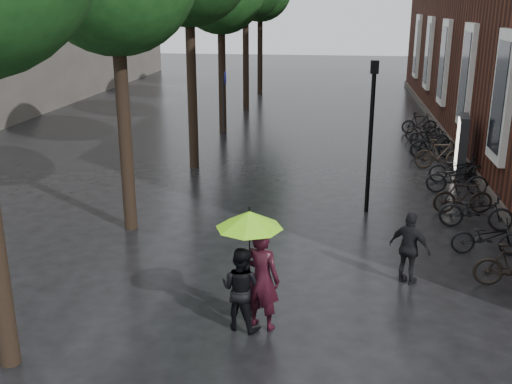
% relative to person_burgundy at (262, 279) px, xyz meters
% --- Properties ---
extents(person_burgundy, '(0.79, 0.66, 1.85)m').
position_rel_person_burgundy_xyz_m(person_burgundy, '(0.00, 0.00, 0.00)').
color(person_burgundy, black).
rests_on(person_burgundy, ground).
extents(person_black, '(0.88, 0.77, 1.51)m').
position_rel_person_burgundy_xyz_m(person_black, '(-0.36, -0.09, -0.17)').
color(person_black, black).
rests_on(person_black, ground).
extents(lime_umbrella, '(1.15, 1.15, 1.68)m').
position_rel_person_burgundy_xyz_m(lime_umbrella, '(-0.20, -0.07, 1.11)').
color(lime_umbrella, black).
rests_on(lime_umbrella, ground).
extents(pedestrian_walking, '(0.95, 0.80, 1.52)m').
position_rel_person_burgundy_xyz_m(pedestrian_walking, '(2.72, 2.14, -0.17)').
color(pedestrian_walking, black).
rests_on(pedestrian_walking, ground).
extents(parked_bicycles, '(2.08, 15.49, 1.04)m').
position_rel_person_burgundy_xyz_m(parked_bicycles, '(4.73, 9.56, -0.46)').
color(parked_bicycles, black).
rests_on(parked_bicycles, ground).
extents(ad_lightbox, '(0.30, 1.32, 2.00)m').
position_rel_person_burgundy_xyz_m(ad_lightbox, '(5.21, 10.52, 0.08)').
color(ad_lightbox, black).
rests_on(ad_lightbox, ground).
extents(lamp_post, '(0.21, 0.21, 4.06)m').
position_rel_person_burgundy_xyz_m(lamp_post, '(2.05, 6.47, 1.54)').
color(lamp_post, black).
rests_on(lamp_post, ground).
extents(cycle_sign, '(0.15, 0.51, 2.81)m').
position_rel_person_burgundy_xyz_m(cycle_sign, '(-3.48, 14.77, 0.94)').
color(cycle_sign, '#262628').
rests_on(cycle_sign, ground).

